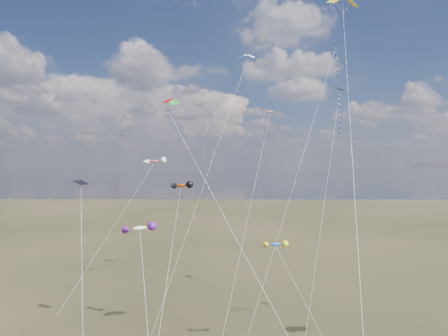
{
  "coord_description": "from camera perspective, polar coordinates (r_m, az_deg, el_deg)",
  "views": [
    {
      "loc": [
        0.73,
        -26.89,
        19.27
      ],
      "look_at": [
        0.0,
        18.0,
        19.0
      ],
      "focal_mm": 32.0,
      "sensor_mm": 36.0,
      "label": 1
    }
  ],
  "objects": [
    {
      "name": "diamond_black_high",
      "position": [
        55.43,
        16.05,
        6.5
      ],
      "size": [
        8.5,
        15.88,
        29.78
      ],
      "color": "black",
      "rests_on": "ground"
    },
    {
      "name": "diamond_navy_tall",
      "position": [
        60.28,
        15.04,
        12.43
      ],
      "size": [
        14.58,
        17.27,
        37.13
      ],
      "color": "#0C154C",
      "rests_on": "ground"
    },
    {
      "name": "diamond_black_mid",
      "position": [
        31.91,
        -19.68,
        -9.53
      ],
      "size": [
        4.37,
        9.93,
        18.09
      ],
      "color": "black",
      "rests_on": "ground"
    },
    {
      "name": "diamond_orange_center",
      "position": [
        49.17,
        4.81,
        -0.5
      ],
      "size": [
        7.29,
        15.65,
        26.75
      ],
      "color": "#CE5810",
      "rests_on": "ground"
    },
    {
      "name": "parafoil_yellow",
      "position": [
        38.46,
        16.68,
        22.02
      ],
      "size": [
        6.93,
        25.43,
        34.31
      ],
      "color": "yellow",
      "rests_on": "ground"
    },
    {
      "name": "parafoil_blue_white",
      "position": [
        64.05,
        3.16,
        15.63
      ],
      "size": [
        12.62,
        21.3,
        37.01
      ],
      "color": "blue",
      "rests_on": "ground"
    },
    {
      "name": "parafoil_tricolor",
      "position": [
        41.97,
        -7.93,
        9.27
      ],
      "size": [
        16.12,
        19.04,
        26.55
      ],
      "color": "yellow",
      "rests_on": "ground"
    },
    {
      "name": "novelty_orange_black",
      "position": [
        44.73,
        -6.21,
        -2.62
      ],
      "size": [
        2.58,
        15.93,
        17.55
      ],
      "color": "#CB4104",
      "rests_on": "ground"
    },
    {
      "name": "novelty_white_purple",
      "position": [
        35.4,
        -11.91,
        -8.51
      ],
      "size": [
        4.31,
        9.16,
        14.33
      ],
      "color": "silver",
      "rests_on": "ground"
    },
    {
      "name": "novelty_redwhite_stripe",
      "position": [
        64.76,
        -9.98,
        0.92
      ],
      "size": [
        12.04,
        14.71,
        20.58
      ],
      "color": "red",
      "rests_on": "ground"
    },
    {
      "name": "novelty_blue_yellow",
      "position": [
        41.73,
        7.46,
        -10.87
      ],
      "size": [
        6.78,
        7.35,
        11.62
      ],
      "color": "blue",
      "rests_on": "ground"
    }
  ]
}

